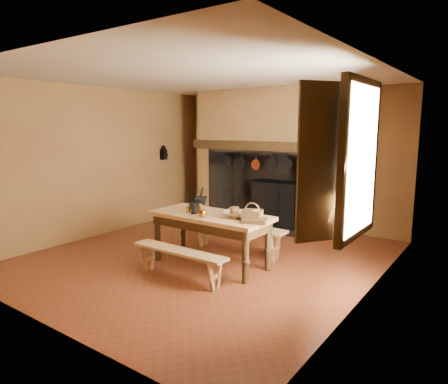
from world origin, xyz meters
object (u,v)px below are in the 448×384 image
(bench_front, at_px, (179,257))
(mixing_bowl, at_px, (235,214))
(wicker_basket, at_px, (252,215))
(work_table, at_px, (211,222))
(iron_range, at_px, (278,203))
(coffee_grinder, at_px, (199,208))

(bench_front, bearing_deg, mixing_bowl, 60.52)
(bench_front, relative_size, wicker_basket, 4.87)
(bench_front, distance_m, mixing_bowl, 0.99)
(mixing_bowl, bearing_deg, work_table, -175.47)
(work_table, bearing_deg, mixing_bowl, 4.53)
(iron_range, distance_m, bench_front, 3.45)
(bench_front, height_order, coffee_grinder, coffee_grinder)
(bench_front, height_order, mixing_bowl, mixing_bowl)
(work_table, xyz_separation_m, wicker_basket, (0.72, 0.00, 0.21))
(wicker_basket, bearing_deg, work_table, 164.90)
(coffee_grinder, height_order, mixing_bowl, coffee_grinder)
(coffee_grinder, bearing_deg, mixing_bowl, -12.70)
(coffee_grinder, distance_m, mixing_bowl, 0.65)
(work_table, height_order, coffee_grinder, coffee_grinder)
(iron_range, xyz_separation_m, bench_front, (0.33, -3.43, -0.17))
(iron_range, relative_size, coffee_grinder, 9.83)
(iron_range, height_order, bench_front, iron_range)
(iron_range, relative_size, work_table, 0.88)
(bench_front, xyz_separation_m, coffee_grinder, (-0.23, 0.73, 0.54))
(iron_range, bearing_deg, wicker_basket, -69.03)
(iron_range, xyz_separation_m, mixing_bowl, (0.75, -2.69, 0.35))
(work_table, distance_m, mixing_bowl, 0.45)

